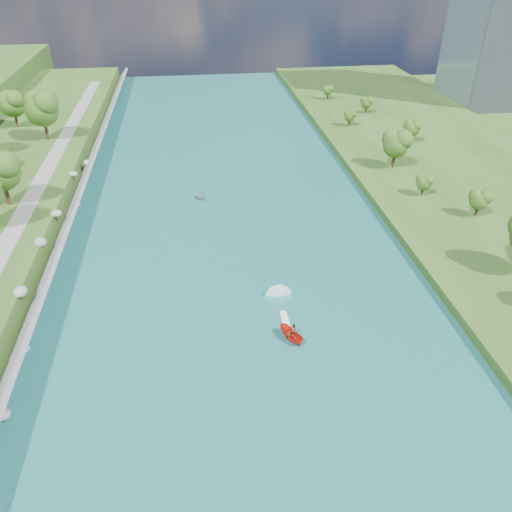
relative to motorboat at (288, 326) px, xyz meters
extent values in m
plane|color=#2D5119|center=(-5.80, -2.43, -0.72)|extent=(260.00, 260.00, 0.00)
cube|color=#175951|center=(-5.80, 17.57, -0.67)|extent=(55.00, 240.00, 0.10)
cube|color=slate|center=(-31.65, 17.57, 1.08)|extent=(3.54, 236.00, 4.05)
ellipsoid|color=gray|center=(-31.01, -9.86, 0.34)|extent=(1.30, 1.43, 0.75)
ellipsoid|color=gray|center=(-31.10, -0.79, 0.77)|extent=(1.12, 1.21, 0.62)
ellipsoid|color=gray|center=(-33.17, 7.69, 2.96)|extent=(1.77, 2.08, 1.22)
ellipsoid|color=gray|center=(-33.43, 20.06, 2.85)|extent=(1.77, 1.74, 1.38)
ellipsoid|color=gray|center=(-33.03, 29.39, 2.72)|extent=(1.79, 1.84, 1.04)
ellipsoid|color=gray|center=(-31.07, 36.37, 0.62)|extent=(0.95, 0.80, 0.64)
ellipsoid|color=gray|center=(-33.12, 45.87, 2.59)|extent=(1.70, 1.64, 0.94)
ellipsoid|color=gray|center=(-31.86, 53.91, 1.59)|extent=(1.42, 1.73, 1.10)
cube|color=gray|center=(-38.30, 17.57, 2.83)|extent=(3.00, 200.00, 0.10)
ellipsoid|color=#2E5316|center=(-41.37, 33.81, 8.34)|extent=(6.68, 6.68, 11.13)
ellipsoid|color=#2E5316|center=(-41.68, 65.86, 9.09)|extent=(7.58, 7.58, 12.64)
ellipsoid|color=#2E5316|center=(-50.61, 75.63, 7.79)|extent=(6.01, 6.01, 10.02)
ellipsoid|color=#2E5316|center=(36.61, 22.74, 3.64)|extent=(3.43, 3.43, 5.72)
ellipsoid|color=#2E5316|center=(30.91, 31.67, 3.18)|extent=(2.89, 2.89, 4.81)
ellipsoid|color=#2E5316|center=(30.40, 45.03, 5.40)|extent=(5.55, 5.55, 9.25)
ellipsoid|color=#2E5316|center=(39.61, 58.48, 3.90)|extent=(3.74, 3.74, 6.24)
ellipsoid|color=#2E5316|center=(29.09, 71.74, 3.14)|extent=(2.84, 2.84, 4.73)
ellipsoid|color=#2E5316|center=(36.56, 81.50, 3.36)|extent=(3.10, 3.10, 5.17)
ellipsoid|color=#2E5316|center=(29.83, 95.87, 3.15)|extent=(2.85, 2.85, 4.75)
imported|color=red|center=(-0.02, -1.77, 0.12)|extent=(3.13, 4.10, 1.50)
imported|color=#66605B|center=(-0.42, -2.17, 0.51)|extent=(0.57, 0.38, 1.56)
imported|color=#66605B|center=(0.48, -1.27, 0.49)|extent=(0.79, 0.64, 1.54)
cube|color=white|center=(-0.02, 1.23, -0.59)|extent=(0.90, 5.00, 0.06)
imported|color=gray|center=(-9.35, 38.38, -0.36)|extent=(3.07, 3.02, 0.52)
imported|color=#66605B|center=(-9.35, 38.38, 0.30)|extent=(0.71, 0.51, 1.35)
camera|label=1|loc=(-10.34, -46.43, 40.90)|focal=35.00mm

